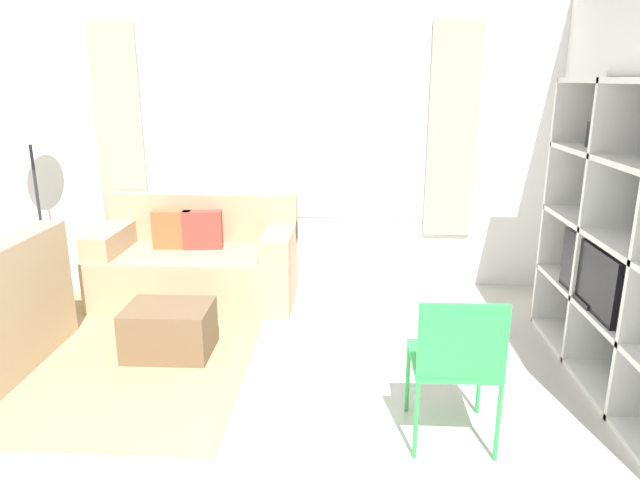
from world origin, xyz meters
name	(u,v)px	position (x,y,z in m)	size (l,w,h in m)	color
wall_back	(284,141)	(0.00, 3.39, 1.36)	(6.11, 0.11, 2.70)	white
area_rug	(106,351)	(-1.14, 1.79, 0.01)	(2.12, 2.32, 0.01)	tan
shelving_unit	(636,246)	(2.31, 1.46, 0.95)	(0.35, 2.14, 1.92)	#232328
couch_main	(198,262)	(-0.74, 2.91, 0.33)	(1.72, 0.89, 0.90)	tan
ottoman	(169,330)	(-0.66, 1.78, 0.18)	(0.60, 0.45, 0.37)	brown
floor_lamp	(29,137)	(-2.24, 3.08, 1.41)	(0.37, 0.37, 1.63)	black
folding_chair	(456,357)	(1.17, 0.83, 0.52)	(0.44, 0.46, 0.86)	green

